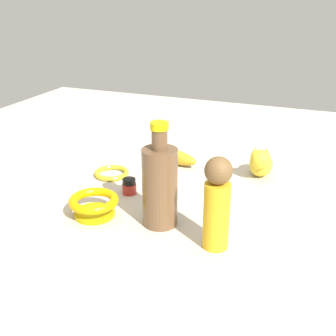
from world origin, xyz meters
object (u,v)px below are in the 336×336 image
at_px(bangle, 112,173).
at_px(bottle_tall, 160,184).
at_px(cat_figurine, 261,162).
at_px(nail_polish_jar, 129,186).
at_px(person_figure_adult, 217,203).
at_px(banana, 170,156).
at_px(bowl, 94,204).

bearing_deg(bangle, bottle_tall, -40.59).
bearing_deg(cat_figurine, nail_polish_jar, -141.91).
distance_m(cat_figurine, person_figure_adult, 0.39).
distance_m(bottle_tall, banana, 0.37).
bearing_deg(bowl, nail_polish_jar, 79.75).
height_order(nail_polish_jar, cat_figurine, cat_figurine).
xyz_separation_m(bowl, person_figure_adult, (0.30, -0.02, 0.07)).
relative_size(bowl, nail_polish_jar, 2.82).
bearing_deg(bowl, banana, 82.76).
bearing_deg(cat_figurine, bottle_tall, -115.34).
relative_size(bowl, person_figure_adult, 0.59).
height_order(nail_polish_jar, bottle_tall, bottle_tall).
distance_m(bowl, bottle_tall, 0.17).
bearing_deg(nail_polish_jar, cat_figurine, 38.09).
bearing_deg(person_figure_adult, bottle_tall, 162.05).
relative_size(bangle, bowl, 0.85).
bearing_deg(nail_polish_jar, person_figure_adult, -29.96).
height_order(bowl, cat_figurine, cat_figurine).
relative_size(nail_polish_jar, bottle_tall, 0.17).
height_order(bangle, bowl, bowl).
height_order(bangle, nail_polish_jar, nail_polish_jar).
distance_m(bangle, bottle_tall, 0.32).
bearing_deg(bottle_tall, banana, 107.50).
bearing_deg(nail_polish_jar, banana, 84.50).
distance_m(bottle_tall, person_figure_adult, 0.15).
height_order(bowl, nail_polish_jar, bowl).
height_order(cat_figurine, person_figure_adult, person_figure_adult).
relative_size(bangle, cat_figurine, 0.77).
xyz_separation_m(bangle, cat_figurine, (0.39, 0.15, 0.04)).
bearing_deg(cat_figurine, bowl, -131.10).
distance_m(bangle, person_figure_adult, 0.46).
height_order(banana, person_figure_adult, person_figure_adult).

